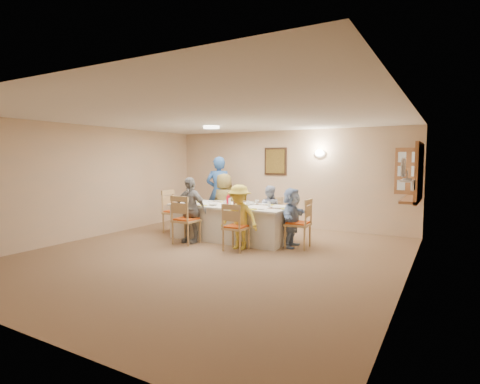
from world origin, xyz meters
The scene contains 49 objects.
ground centered at (0.00, 0.00, 0.00)m, with size 7.00×7.00×0.00m, color olive.
room_walls centered at (0.00, 0.00, 1.51)m, with size 7.00×7.00×7.00m.
wall_picture centered at (-0.30, 3.46, 1.70)m, with size 0.62×0.05×0.72m.
wall_sconce centered at (0.90, 3.44, 1.90)m, with size 0.26×0.09×0.18m, color white.
ceiling_light centered at (-1.00, 1.50, 2.47)m, with size 0.36×0.36×0.05m, color white.
serving_hatch centered at (3.21, 2.40, 1.50)m, with size 0.06×1.50×1.15m, color #945E35.
hatch_sill centered at (3.09, 2.40, 0.97)m, with size 0.30×1.50×0.05m, color #945E35.
shutter_door centered at (2.95, 3.16, 1.50)m, with size 0.55×0.04×1.00m, color #945E35.
fan_shelf centered at (3.13, 1.05, 1.40)m, with size 0.22×0.36×0.03m, color white.
desk_fan centered at (3.10, 1.05, 1.55)m, with size 0.30×0.30×0.28m, color #A5A5A8, non-canonical shape.
dining_table centered at (-0.41, 1.36, 0.38)m, with size 2.66×1.13×0.76m, color white.
chair_back_left centered at (-1.01, 2.16, 0.46)m, with size 0.45×0.45×0.93m, color tan, non-canonical shape.
chair_back_right centered at (0.19, 2.16, 0.45)m, with size 0.43×0.43×0.89m, color tan, non-canonical shape.
chair_front_left centered at (-1.01, 0.56, 0.51)m, with size 0.49×0.49×1.02m, color tan, non-canonical shape.
chair_front_right centered at (0.19, 0.56, 0.46)m, with size 0.44×0.44×0.92m, color tan, non-canonical shape.
chair_left_end centered at (-1.96, 1.36, 0.51)m, with size 0.49×0.49×1.02m, color tan, non-canonical shape.
chair_right_end centered at (1.14, 1.36, 0.49)m, with size 0.47×0.47×0.99m, color tan, non-canonical shape.
diner_back_left centered at (-1.01, 2.04, 0.71)m, with size 0.74×0.54×1.41m, color brown.
diner_back_right centered at (0.19, 2.04, 0.58)m, with size 0.63×0.53×1.16m, color #9FAAC6.
diner_front_left centered at (-1.01, 0.68, 0.69)m, with size 0.81×0.34×1.38m, color gray.
diner_front_right centered at (0.19, 0.68, 0.63)m, with size 0.84×0.51×1.26m, color yellow.
diner_right_end centered at (1.01, 1.36, 0.59)m, with size 0.41×1.12×1.19m, color #8EADDA.
caregiver centered at (-1.46, 2.51, 0.91)m, with size 0.78×0.67×1.82m, color #2A5394.
placemat_fl centered at (-1.01, 0.94, 0.76)m, with size 0.37×0.28×0.01m, color #472B19.
plate_fl centered at (-1.01, 0.94, 0.77)m, with size 0.24×0.24×0.02m, color white.
napkin_fl centered at (-0.83, 0.89, 0.77)m, with size 0.14×0.14×0.01m, color yellow.
placemat_fr centered at (0.19, 0.94, 0.76)m, with size 0.38×0.28×0.01m, color #472B19.
plate_fr centered at (0.19, 0.94, 0.77)m, with size 0.25×0.25×0.02m, color white.
napkin_fr centered at (0.37, 0.89, 0.77)m, with size 0.14×0.14×0.01m, color yellow.
placemat_bl centered at (-1.01, 1.78, 0.76)m, with size 0.35×0.26×0.01m, color #472B19.
plate_bl centered at (-1.01, 1.78, 0.77)m, with size 0.23×0.23×0.01m, color white.
napkin_bl centered at (-0.83, 1.73, 0.77)m, with size 0.13×0.13×0.01m, color yellow.
placemat_br centered at (0.19, 1.78, 0.76)m, with size 0.35×0.26×0.01m, color #472B19.
plate_br centered at (0.19, 1.78, 0.77)m, with size 0.25×0.25×0.02m, color white.
napkin_br centered at (0.37, 1.73, 0.77)m, with size 0.13×0.13×0.01m, color yellow.
placemat_le centered at (-1.51, 1.36, 0.76)m, with size 0.34×0.25×0.01m, color #472B19.
plate_le centered at (-1.51, 1.36, 0.77)m, with size 0.23×0.23×0.01m, color white.
napkin_le centered at (-1.33, 1.31, 0.77)m, with size 0.14×0.14×0.01m, color yellow.
placemat_re centered at (0.71, 1.36, 0.76)m, with size 0.36×0.27×0.01m, color #472B19.
plate_re centered at (0.71, 1.36, 0.77)m, with size 0.24×0.24×0.01m, color white.
napkin_re centered at (0.89, 1.31, 0.77)m, with size 0.15×0.15×0.01m, color yellow.
teacup_a centered at (-1.19, 1.02, 0.80)m, with size 0.14×0.14×0.09m, color white.
teacup_b centered at (-0.02, 1.85, 0.80)m, with size 0.11×0.11×0.09m, color white.
bowl_a centered at (-0.68, 1.08, 0.78)m, with size 0.23×0.23×0.05m, color white.
bowl_b centered at (-0.06, 1.62, 0.79)m, with size 0.19×0.19×0.06m, color white.
condiment_ketchup centered at (-0.49, 1.38, 0.89)m, with size 0.11×0.11×0.26m, color red.
condiment_brown centered at (-0.32, 1.43, 0.86)m, with size 0.11×0.11×0.20m, color #3C2110.
condiment_malt centered at (-0.25, 1.34, 0.84)m, with size 0.16×0.16×0.16m, color #3C2110.
drinking_glass centered at (-0.56, 1.41, 0.82)m, with size 0.06×0.06×0.09m, color silver.
Camera 1 is at (3.76, -5.58, 1.75)m, focal length 28.00 mm.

